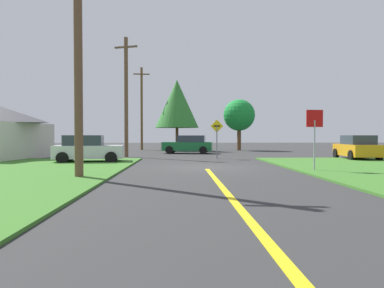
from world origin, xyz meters
TOP-DOWN VIEW (x-y plane):
  - ground_plane at (0.00, 0.00)m, footprint 120.00×120.00m
  - lane_stripe_center at (0.00, -8.00)m, footprint 0.20×14.00m
  - stop_sign at (4.65, -2.31)m, footprint 0.76×0.09m
  - car_approaching_junction at (-0.51, 13.39)m, footprint 4.61×2.57m
  - parked_car_near_building at (-6.74, 3.16)m, footprint 4.09×2.26m
  - car_on_crossroad at (10.48, 5.05)m, footprint 2.25×4.13m
  - utility_pole_near at (-5.05, -4.33)m, footprint 1.80×0.37m
  - utility_pole_mid at (-5.31, 8.50)m, footprint 1.76×0.62m
  - utility_pole_far at (-5.58, 21.33)m, footprint 1.80×0.27m
  - direction_sign at (1.27, 6.34)m, footprint 0.90×0.16m
  - oak_tree_left at (-1.59, 19.27)m, footprint 4.65×4.65m
  - pine_tree_center at (5.16, 19.61)m, footprint 3.42×3.42m

SIDE VIEW (x-z plane):
  - ground_plane at x=0.00m, z-range 0.00..0.00m
  - lane_stripe_center at x=0.00m, z-range 0.00..0.01m
  - parked_car_near_building at x=-6.74m, z-range -0.01..1.61m
  - car_on_crossroad at x=10.48m, z-range -0.01..1.61m
  - car_approaching_junction at x=-0.51m, z-range 0.00..1.62m
  - direction_sign at x=1.27m, z-range 0.33..3.05m
  - stop_sign at x=4.65m, z-range 0.56..3.30m
  - pine_tree_center at x=5.16m, z-range 1.04..6.58m
  - utility_pole_mid at x=-5.31m, z-range 0.13..9.05m
  - utility_pole_near at x=-5.05m, z-range 0.11..9.28m
  - utility_pole_far at x=-5.58m, z-range 0.15..9.41m
  - oak_tree_left at x=-1.59m, z-range 1.22..8.80m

